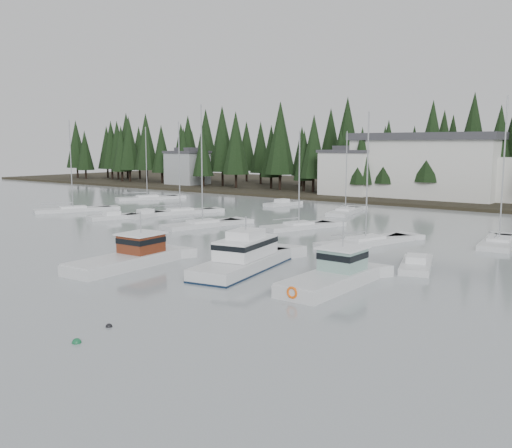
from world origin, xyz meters
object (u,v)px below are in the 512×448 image
(sailboat_2, at_px, (499,244))
(runabout_4, at_px, (145,216))
(lobster_boat_brown, at_px, (127,259))
(sailboat_4, at_px, (365,244))
(lobster_boat_teal, at_px, (333,278))
(runabout_1, at_px, (416,266))
(harbor_inn, at_px, (439,167))
(sailboat_0, at_px, (299,228))
(sailboat_3, at_px, (73,211))
(sailboat_8, at_px, (180,213))
(runabout_3, at_px, (282,205))
(sailboat_5, at_px, (345,213))
(sailboat_11, at_px, (147,199))
(house_far_west, at_px, (187,167))
(sailboat_1, at_px, (203,226))
(house_west, at_px, (349,171))
(cabin_cruiser_center, at_px, (244,261))
(runabout_0, at_px, (112,218))

(sailboat_2, height_order, runabout_4, sailboat_2)
(lobster_boat_brown, distance_m, sailboat_4, 22.96)
(lobster_boat_teal, distance_m, runabout_1, 9.29)
(harbor_inn, xyz_separation_m, sailboat_0, (-1.40, -41.00, -5.72))
(sailboat_3, relative_size, sailboat_8, 1.02)
(runabout_3, bearing_deg, runabout_1, -123.55)
(harbor_inn, height_order, sailboat_5, harbor_inn)
(sailboat_5, bearing_deg, sailboat_11, 82.98)
(house_far_west, relative_size, runabout_1, 1.27)
(sailboat_4, relative_size, runabout_3, 2.00)
(sailboat_5, distance_m, runabout_4, 27.31)
(sailboat_1, bearing_deg, sailboat_4, -74.38)
(sailboat_2, height_order, sailboat_11, sailboat_2)
(sailboat_3, bearing_deg, house_far_west, 49.85)
(sailboat_2, bearing_deg, sailboat_4, 117.93)
(lobster_boat_teal, bearing_deg, sailboat_11, 59.18)
(sailboat_3, height_order, runabout_4, sailboat_3)
(sailboat_1, bearing_deg, runabout_1, -89.48)
(house_west, height_order, sailboat_2, sailboat_2)
(sailboat_0, height_order, sailboat_2, sailboat_2)
(cabin_cruiser_center, height_order, sailboat_1, sailboat_1)
(cabin_cruiser_center, bearing_deg, house_far_west, 36.33)
(house_west, xyz_separation_m, sailboat_1, (3.82, -43.09, -4.58))
(harbor_inn, relative_size, sailboat_8, 2.25)
(lobster_boat_teal, distance_m, sailboat_4, 17.32)
(sailboat_4, bearing_deg, house_west, 48.29)
(lobster_boat_teal, bearing_deg, runabout_3, 38.89)
(sailboat_0, distance_m, sailboat_2, 21.22)
(sailboat_5, distance_m, runabout_1, 35.22)
(sailboat_1, height_order, sailboat_2, sailboat_1)
(harbor_inn, xyz_separation_m, runabout_1, (17.26, -53.14, -5.64))
(harbor_inn, height_order, lobster_boat_teal, harbor_inn)
(sailboat_11, bearing_deg, runabout_4, -107.33)
(harbor_inn, bearing_deg, lobster_boat_teal, -76.46)
(house_west, relative_size, cabin_cruiser_center, 0.84)
(cabin_cruiser_center, height_order, sailboat_11, sailboat_11)
(sailboat_0, xyz_separation_m, sailboat_3, (-34.69, -5.53, 0.01))
(sailboat_8, bearing_deg, sailboat_3, 140.75)
(house_far_west, bearing_deg, sailboat_11, -59.00)
(sailboat_1, height_order, runabout_4, sailboat_1)
(runabout_1, xyz_separation_m, runabout_4, (-40.60, 8.79, -0.00))
(harbor_inn, relative_size, sailboat_4, 2.25)
(house_far_west, distance_m, cabin_cruiser_center, 87.99)
(house_far_west, bearing_deg, runabout_4, -51.92)
(house_west, bearing_deg, lobster_boat_brown, -77.56)
(sailboat_1, height_order, runabout_3, sailboat_1)
(sailboat_1, bearing_deg, cabin_cruiser_center, -116.18)
(cabin_cruiser_center, bearing_deg, runabout_0, 57.28)
(runabout_3, bearing_deg, sailboat_11, 112.79)
(sailboat_4, bearing_deg, runabout_3, 66.13)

